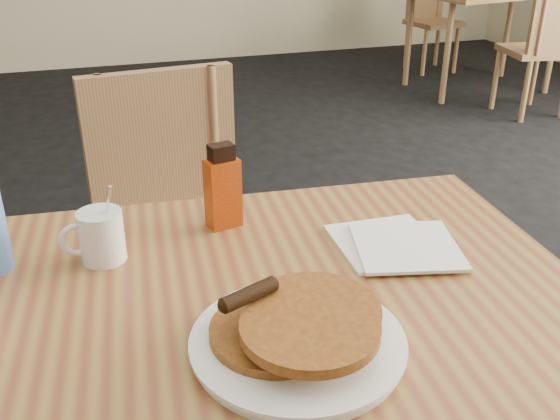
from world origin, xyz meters
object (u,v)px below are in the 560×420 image
(chair_neighbor_near, at_px, (547,38))
(chair_main_far, at_px, (172,213))
(chair_neighbor_far, at_px, (430,10))
(main_table, at_px, (234,321))
(coffee_mug, at_px, (100,235))
(syrup_bottle, at_px, (223,189))
(pancake_plate, at_px, (298,334))

(chair_neighbor_near, bearing_deg, chair_main_far, -136.09)
(chair_neighbor_far, bearing_deg, chair_neighbor_near, -99.94)
(main_table, distance_m, chair_neighbor_near, 3.75)
(chair_neighbor_far, height_order, coffee_mug, coffee_mug)
(chair_neighbor_near, bearing_deg, syrup_bottle, -128.97)
(pancake_plate, bearing_deg, main_table, 109.87)
(pancake_plate, xyz_separation_m, coffee_mug, (-0.23, 0.32, 0.02))
(pancake_plate, distance_m, coffee_mug, 0.40)
(main_table, bearing_deg, syrup_bottle, 79.64)
(main_table, height_order, chair_neighbor_near, chair_neighbor_near)
(chair_neighbor_far, distance_m, syrup_bottle, 4.67)
(main_table, height_order, pancake_plate, pancake_plate)
(chair_neighbor_far, relative_size, chair_neighbor_near, 0.95)
(chair_neighbor_far, relative_size, coffee_mug, 5.96)
(chair_neighbor_near, distance_m, coffee_mug, 3.77)
(chair_neighbor_near, relative_size, syrup_bottle, 5.49)
(chair_neighbor_near, bearing_deg, pancake_plate, -124.53)
(chair_main_far, height_order, pancake_plate, chair_main_far)
(chair_main_far, height_order, syrup_bottle, syrup_bottle)
(main_table, relative_size, chair_neighbor_far, 1.47)
(main_table, relative_size, chair_main_far, 1.34)
(main_table, bearing_deg, chair_main_far, 88.96)
(pancake_plate, bearing_deg, chair_neighbor_near, 45.38)
(chair_neighbor_near, relative_size, pancake_plate, 3.02)
(chair_neighbor_far, xyz_separation_m, syrup_bottle, (-2.69, -3.80, 0.33))
(chair_neighbor_far, bearing_deg, syrup_bottle, -134.93)
(chair_neighbor_near, bearing_deg, coffee_mug, -130.52)
(coffee_mug, distance_m, syrup_bottle, 0.23)
(pancake_plate, height_order, syrup_bottle, syrup_bottle)
(chair_neighbor_near, xyz_separation_m, coffee_mug, (-2.91, -2.39, 0.28))
(chair_main_far, xyz_separation_m, chair_neighbor_far, (2.72, 3.29, -0.05))
(pancake_plate, bearing_deg, chair_neighbor_far, 57.32)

